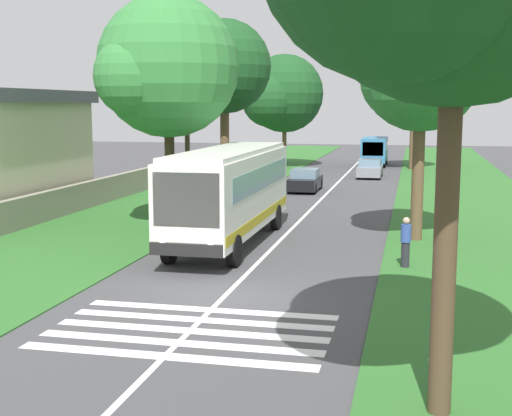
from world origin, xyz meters
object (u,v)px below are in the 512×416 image
object	(u,v)px
trailing_minibus_0	(375,149)
pedestrian	(406,242)
roadside_tree_left_1	(282,96)
roadside_tree_right_2	(418,75)
roadside_tree_right_0	(413,79)
utility_pole	(187,141)
coach_bus	(230,189)
roadside_tree_left_0	(223,69)
roadside_tree_left_2	(168,71)
trailing_car_0	(305,181)
trailing_car_1	(370,169)

from	to	relation	value
trailing_minibus_0	pedestrian	world-z (taller)	trailing_minibus_0
roadside_tree_left_1	roadside_tree_right_2	world-z (taller)	roadside_tree_left_1
pedestrian	roadside_tree_right_0	bearing A→B (deg)	0.10
roadside_tree_right_0	utility_pole	size ratio (longest dim) A/B	1.51
coach_bus	roadside_tree_left_0	size ratio (longest dim) A/B	1.10
roadside_tree_left_2	roadside_tree_right_2	xyz separation A→B (m)	(-0.99, -10.68, -0.31)
roadside_tree_left_2	utility_pole	size ratio (longest dim) A/B	1.44
trailing_minibus_0	utility_pole	bearing A→B (deg)	167.22
coach_bus	roadside_tree_left_0	bearing A→B (deg)	16.17
trailing_minibus_0	roadside_tree_left_0	xyz separation A→B (m)	(-25.31, 7.16, 5.86)
trailing_car_0	roadside_tree_left_0	world-z (taller)	roadside_tree_left_0
trailing_car_1	roadside_tree_right_0	size ratio (longest dim) A/B	0.41
trailing_minibus_0	pedestrian	size ratio (longest dim) A/B	3.55
coach_bus	roadside_tree_right_0	xyz separation A→B (m)	(34.83, -6.72, 5.42)
roadside_tree_left_1	pedestrian	bearing A→B (deg)	-163.45
coach_bus	trailing_car_0	distance (m)	17.73
trailing_car_1	trailing_minibus_0	size ratio (longest dim) A/B	0.72
trailing_car_1	roadside_tree_right_0	world-z (taller)	roadside_tree_right_0
roadside_tree_left_0	roadside_tree_right_2	xyz separation A→B (m)	(-10.14, -10.65, -0.82)
roadside_tree_left_1	pedestrian	xyz separation A→B (m)	(-37.34, -11.10, -5.30)
trailing_car_0	roadside_tree_left_1	distance (m)	18.28
pedestrian	roadside_tree_left_1	bearing A→B (deg)	16.55
trailing_car_1	trailing_car_0	bearing A→B (deg)	159.91
coach_bus	pedestrian	world-z (taller)	coach_bus
roadside_tree_right_0	utility_pole	distance (m)	30.93
roadside_tree_left_0	coach_bus	bearing A→B (deg)	-163.83
coach_bus	roadside_tree_left_2	distance (m)	6.85
trailing_minibus_0	roadside_tree_left_2	xyz separation A→B (m)	(-34.47, 7.19, 5.35)
trailing_car_1	roadside_tree_left_2	bearing A→B (deg)	162.69
roadside_tree_left_1	roadside_tree_left_2	bearing A→B (deg)	-178.79
roadside_tree_right_0	utility_pole	world-z (taller)	roadside_tree_right_0
roadside_tree_right_0	pedestrian	xyz separation A→B (m)	(-37.70, -0.07, -6.66)
roadside_tree_right_2	pedestrian	distance (m)	7.71
roadside_tree_left_1	roadside_tree_left_2	size ratio (longest dim) A/B	0.96
trailing_car_0	trailing_car_1	size ratio (longest dim) A/B	1.00
utility_pole	roadside_tree_left_2	bearing A→B (deg)	-179.44
coach_bus	roadside_tree_right_2	size ratio (longest dim) A/B	1.23
roadside_tree_left_0	pedestrian	distance (m)	19.66
trailing_car_1	roadside_tree_left_1	world-z (taller)	roadside_tree_left_1
roadside_tree_left_0	pedestrian	world-z (taller)	roadside_tree_left_0
roadside_tree_left_0	roadside_tree_left_1	distance (m)	22.02
roadside_tree_left_0	roadside_tree_left_2	bearing A→B (deg)	179.81
trailing_car_0	roadside_tree_left_2	distance (m)	16.12
utility_pole	pedestrian	bearing A→B (deg)	-130.18
trailing_car_0	roadside_tree_right_0	size ratio (longest dim) A/B	0.41
utility_pole	roadside_tree_left_0	bearing A→B (deg)	-0.50
trailing_car_1	trailing_minibus_0	bearing A→B (deg)	1.33
trailing_car_1	roadside_tree_right_2	xyz separation A→B (m)	(-24.86, -3.24, 5.91)
trailing_car_0	utility_pole	world-z (taller)	utility_pole
roadside_tree_left_1	roadside_tree_left_0	bearing A→B (deg)	-178.21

